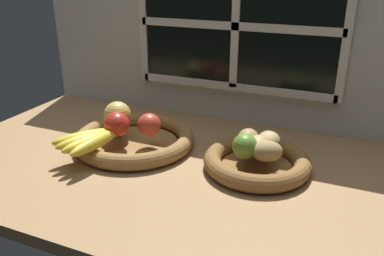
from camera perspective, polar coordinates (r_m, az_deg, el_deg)
The scene contains 14 objects.
ground_plane at distance 109.65cm, azimuth 1.21°, elevation -4.63°, with size 140.00×90.00×3.00cm, color #9E774C.
back_wall at distance 127.36cm, azimuth 6.52°, elevation 13.05°, with size 140.00×4.60×55.00cm.
fruit_bowl_left at distance 114.93cm, azimuth -8.23°, elevation -1.59°, with size 34.33×34.33×4.42cm.
fruit_bowl_right at distance 102.32cm, azimuth 9.28°, elevation -4.82°, with size 27.11×27.11×4.42cm.
apple_red_right at distance 109.31cm, azimuth -6.16°, elevation 0.44°, with size 6.51×6.51×6.51cm, color #CC422D.
apple_golden_left at distance 116.13cm, azimuth -10.64°, elevation 1.86°, with size 7.80×7.80×7.80cm, color #DBB756.
apple_red_front at distance 110.39cm, azimuth -10.71°, elevation 0.50°, with size 6.91×6.91×6.91cm, color red.
banana_bunch_front at distance 106.97cm, azimuth -14.23°, elevation -1.57°, with size 13.86×19.46×3.39cm.
potato_large at distance 100.28cm, azimuth 9.45°, elevation -2.45°, with size 7.42×5.03×4.61cm, color tan.
potato_back at distance 103.53cm, azimuth 11.00°, elevation -1.71°, with size 7.51×5.92×4.71cm, color tan.
potato_oblong at distance 103.20cm, azimuth 8.03°, elevation -1.49°, with size 6.57×5.38×5.01cm, color #A38451.
potato_small at distance 97.01cm, azimuth 10.70°, elevation -3.29°, with size 7.54×5.77×5.04cm, color #A38451.
lime_near at distance 97.30cm, azimuth 7.59°, elevation -2.60°, with size 6.26×6.26×6.26cm, color olive.
chili_pepper at distance 100.58cm, azimuth 9.91°, elevation -3.13°, with size 2.30×2.30×11.17cm, color red.
Camera 1 is at (36.44, -90.50, 48.54)cm, focal length 37.20 mm.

